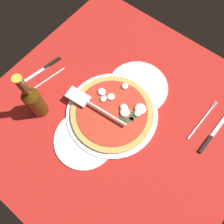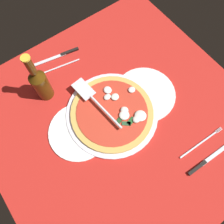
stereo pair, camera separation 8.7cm
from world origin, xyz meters
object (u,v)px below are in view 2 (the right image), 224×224
Objects in this scene: dinner_plate_right at (145,94)px; beer_bottle at (40,83)px; place_setting_near at (204,152)px; dinner_plate_left at (79,131)px; pizza_server at (95,101)px; pizza at (113,112)px; place_setting_far at (59,61)px.

dinner_plate_right is 1.01× the size of beer_bottle.
beer_bottle is (-35.07, 56.51, 9.11)cm from place_setting_near.
pizza_server is at bearing 24.65° from dinner_plate_left.
pizza reaches higher than place_setting_near.
place_setting_far is (-4.33, 34.38, -1.76)cm from pizza.
place_setting_far is at bearing 71.64° from dinner_plate_left.
place_setting_far is 0.92× the size of beer_bottle.
dinner_plate_left is at bearing 173.07° from pizza.
pizza_server is (11.68, 5.36, 3.91)cm from dinner_plate_left.
dinner_plate_right is at bearing 131.11° from place_setting_far.
dinner_plate_right is at bearing -36.73° from beer_bottle.
pizza is (-15.93, 0.77, 1.62)cm from dinner_plate_right.
pizza_server reaches higher than place_setting_far.
place_setting_near is (33.19, -34.54, -0.15)cm from dinner_plate_left.
beer_bottle is (-32.94, 24.58, 8.95)cm from dinner_plate_right.
dinner_plate_left is at bearing -85.11° from beer_bottle.
pizza is at bearing 177.23° from dinner_plate_right.
pizza_server is at bearing 103.00° from place_setting_far.
dinner_plate_right is (31.06, -2.61, 0.00)cm from dinner_plate_left.
pizza_server reaches higher than dinner_plate_left.
place_setting_near reaches higher than dinner_plate_left.
place_setting_far is at bearing 97.18° from pizza.
pizza is at bearing -54.45° from beer_bottle.
dinner_plate_right is at bearing -2.77° from pizza.
dinner_plate_left is at bearing 82.79° from place_setting_far.
dinner_plate_left is at bearing 108.96° from pizza_server.
pizza reaches higher than dinner_plate_right.
dinner_plate_left is 0.72× the size of pizza.
dinner_plate_right is 1.10× the size of place_setting_near.
dinner_plate_right is 32.00cm from place_setting_near.
pizza_server reaches higher than place_setting_near.
place_setting_near is (2.12, -31.93, -0.15)cm from dinner_plate_right.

